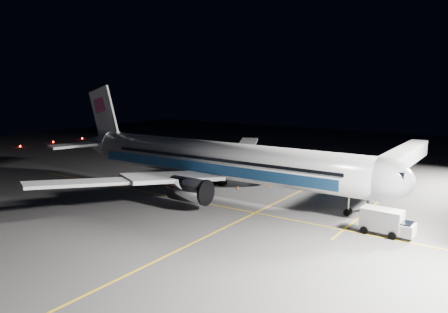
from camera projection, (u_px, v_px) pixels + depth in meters
name	position (u px, v px, depth m)	size (l,w,h in m)	color
ground	(219.00, 193.00, 68.39)	(200.00, 200.00, 0.00)	#4C4C4F
guide_line_main	(276.00, 203.00, 62.83)	(0.25, 80.00, 0.01)	gold
guide_line_cross	(196.00, 201.00, 63.51)	(70.00, 0.25, 0.01)	gold
guide_line_side	(380.00, 200.00, 64.29)	(0.25, 40.00, 0.01)	gold
airliner	(214.00, 160.00, 68.12)	(61.48, 54.22, 16.64)	silver
jet_bridge	(396.00, 161.00, 70.08)	(3.60, 34.40, 6.30)	#B2B2B7
service_truck	(387.00, 222.00, 49.38)	(5.89, 2.79, 2.96)	silver
baggage_tug	(249.00, 168.00, 83.53)	(2.81, 2.36, 1.88)	black
safety_cone_a	(269.00, 185.00, 72.36)	(0.36, 0.36, 0.54)	#E65809
safety_cone_b	(237.00, 187.00, 71.16)	(0.35, 0.35, 0.52)	#E65809
safety_cone_c	(288.00, 181.00, 75.79)	(0.35, 0.35, 0.52)	#E65809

